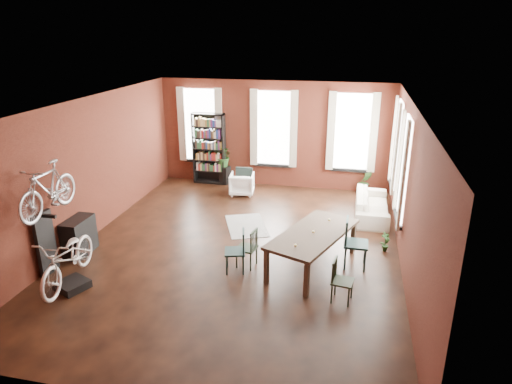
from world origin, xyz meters
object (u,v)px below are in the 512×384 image
(dining_chair_b, at_px, (247,248))
(bicycle_floor, at_px, (65,236))
(bookshelf, at_px, (209,149))
(white_armchair, at_px, (242,183))
(dining_chair_a, at_px, (235,251))
(bike_trainer, at_px, (72,285))
(cream_sofa, at_px, (372,201))
(plant_stand, at_px, (225,175))
(dining_chair_d, at_px, (356,244))
(dining_table, at_px, (313,250))
(console_table, at_px, (79,236))
(dining_chair_c, at_px, (343,281))

(dining_chair_b, bearing_deg, bicycle_floor, -52.60)
(bookshelf, xyz_separation_m, white_armchair, (1.25, -0.83, -0.75))
(dining_chair_a, xyz_separation_m, bike_trainer, (-2.83, -1.31, -0.36))
(cream_sofa, height_order, plant_stand, cream_sofa)
(dining_chair_b, xyz_separation_m, dining_chair_d, (2.18, 0.46, 0.11))
(dining_chair_d, height_order, white_armchair, dining_chair_d)
(plant_stand, bearing_deg, dining_table, -55.71)
(bookshelf, bearing_deg, cream_sofa, -18.95)
(console_table, xyz_separation_m, plant_stand, (1.77, 5.20, -0.12))
(console_table, bearing_deg, dining_chair_a, -0.39)
(plant_stand, bearing_deg, dining_chair_a, -71.75)
(dining_table, relative_size, plant_stand, 4.11)
(dining_chair_d, bearing_deg, bookshelf, 45.74)
(dining_table, xyz_separation_m, dining_chair_b, (-1.32, -0.25, 0.03))
(dining_chair_a, relative_size, white_armchair, 1.25)
(dining_chair_c, height_order, cream_sofa, cream_sofa)
(dining_table, relative_size, bookshelf, 1.03)
(plant_stand, distance_m, bicycle_floor, 6.67)
(dining_chair_c, xyz_separation_m, bookshelf, (-4.36, 5.85, 0.70))
(dining_table, distance_m, plant_stand, 5.72)
(dining_table, distance_m, dining_chair_b, 1.34)
(dining_chair_c, xyz_separation_m, dining_chair_d, (0.21, 1.33, 0.12))
(cream_sofa, bearing_deg, console_table, 119.33)
(bookshelf, bearing_deg, white_armchair, -33.58)
(bike_trainer, bearing_deg, dining_chair_b, 27.33)
(bicycle_floor, bearing_deg, dining_chair_b, 20.44)
(white_armchair, bearing_deg, bike_trainer, 64.42)
(bike_trainer, height_order, bicycle_floor, bicycle_floor)
(dining_chair_d, height_order, cream_sofa, dining_chair_d)
(console_table, xyz_separation_m, bicycle_floor, (0.66, -1.33, 0.69))
(dining_chair_b, bearing_deg, console_table, -76.42)
(dining_chair_a, xyz_separation_m, console_table, (-3.49, 0.02, -0.04))
(dining_chair_b, xyz_separation_m, console_table, (-3.67, -0.22, -0.01))
(dining_table, distance_m, bookshelf, 6.05)
(dining_chair_c, xyz_separation_m, cream_sofa, (0.59, 4.15, 0.00))
(dining_table, xyz_separation_m, plant_stand, (-3.22, 4.73, -0.11))
(console_table, bearing_deg, dining_chair_c, -6.58)
(dining_chair_d, distance_m, bookshelf, 6.45)
(white_armchair, bearing_deg, dining_chair_a, 94.92)
(dining_chair_b, xyz_separation_m, cream_sofa, (2.56, 3.28, -0.01))
(console_table, bearing_deg, dining_chair_d, 6.64)
(plant_stand, bearing_deg, dining_chair_b, -69.08)
(cream_sofa, xyz_separation_m, bicycle_floor, (-5.57, -4.83, 0.69))
(dining_table, relative_size, cream_sofa, 1.09)
(plant_stand, bearing_deg, bike_trainer, -99.63)
(cream_sofa, height_order, bicycle_floor, bicycle_floor)
(dining_table, distance_m, dining_chair_d, 0.89)
(cream_sofa, bearing_deg, dining_chair_a, 142.15)
(plant_stand, bearing_deg, dining_chair_c, -56.52)
(dining_chair_c, height_order, dining_chair_d, dining_chair_d)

